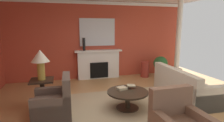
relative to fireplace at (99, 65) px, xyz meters
The scene contains 17 objects.
ground_plane 2.86m from the fireplace, 89.43° to the right, with size 8.73×8.73×0.00m, color tan.
wall_fireplace 0.97m from the fireplace, 82.51° to the left, with size 7.31×0.12×2.96m, color #B7422D.
crown_moulding 2.35m from the fireplace, 78.04° to the left, with size 7.31×0.08×0.12m, color white.
area_rug 2.94m from the fireplace, 87.03° to the right, with size 3.20×2.68×0.01m, color tan.
fireplace is the anchor object (origin of this frame).
mantel_mirror 1.26m from the fireplace, 90.00° to the left, with size 1.37×0.04×1.04m, color silver.
sofa 3.27m from the fireplace, 53.44° to the right, with size 1.00×2.14×0.85m.
armchair_near_window 3.30m from the fireplace, 118.35° to the right, with size 0.83×0.83×0.95m.
coffee_table 2.90m from the fireplace, 87.03° to the right, with size 1.00×1.00×0.45m.
side_table 2.88m from the fireplace, 130.40° to the right, with size 0.56×0.56×0.70m.
table_lamp 2.96m from the fireplace, 130.40° to the right, with size 0.44×0.44×0.75m.
vase_mantel_left 0.99m from the fireplace, behind, with size 0.10×0.10×0.47m, color black.
vase_tall_corner 1.87m from the fireplace, ahead, with size 0.33×0.33×0.61m, color #9E3328.
book_red_cover 2.72m from the fireplace, 88.92° to the right, with size 0.23×0.19×0.06m, color tan.
book_art_folio 2.74m from the fireplace, 83.61° to the right, with size 0.20×0.16×0.03m, color tan.
potted_plant 2.48m from the fireplace, 10.62° to the right, with size 0.56×0.56×0.83m.
column_white 3.26m from the fireplace, 12.16° to the right, with size 0.20×0.20×2.96m, color white.
Camera 1 is at (-1.37, -4.08, 1.99)m, focal length 29.44 mm.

